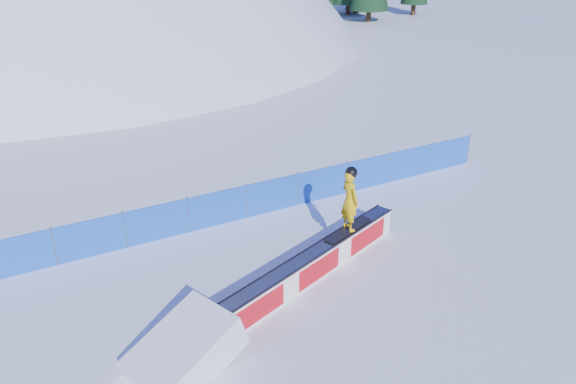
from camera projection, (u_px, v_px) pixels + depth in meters
ground at (284, 297)px, 14.82m from camera, size 160.00×160.00×0.00m
snow_hill at (83, 224)px, 55.77m from camera, size 64.00×64.00×64.00m
safety_fence at (218, 208)px, 18.12m from camera, size 22.05×0.05×1.30m
rail_box at (313, 266)px, 15.39m from camera, size 6.95×2.93×0.87m
snow_ramp at (186, 365)px, 12.51m from camera, size 2.90×2.33×1.57m
snowboarder at (350, 200)px, 15.89m from camera, size 1.90×0.97×1.98m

